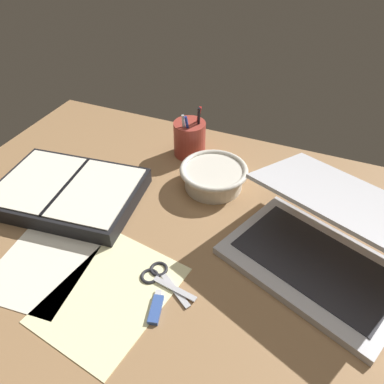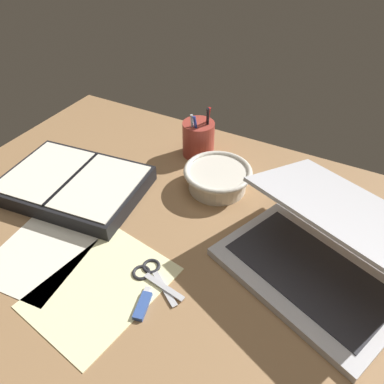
% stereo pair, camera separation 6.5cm
% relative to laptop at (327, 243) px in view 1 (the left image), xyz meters
% --- Properties ---
extents(desk_top, '(1.40, 1.00, 0.02)m').
position_rel_laptop_xyz_m(desk_top, '(-0.27, -0.08, -0.06)').
color(desk_top, '#936D47').
rests_on(desk_top, ground).
extents(laptop, '(0.45, 0.44, 0.17)m').
position_rel_laptop_xyz_m(laptop, '(0.00, 0.00, 0.00)').
color(laptop, '#B7B7BC').
rests_on(laptop, desk_top).
extents(bowl, '(0.18, 0.18, 0.06)m').
position_rel_laptop_xyz_m(bowl, '(-0.30, 0.15, -0.02)').
color(bowl, silver).
rests_on(bowl, desk_top).
extents(pen_cup, '(0.09, 0.09, 0.16)m').
position_rel_laptop_xyz_m(pen_cup, '(-0.42, 0.26, -0.00)').
color(pen_cup, '#9E382D').
rests_on(pen_cup, desk_top).
extents(planner, '(0.38, 0.29, 0.05)m').
position_rel_laptop_xyz_m(planner, '(-0.63, -0.04, -0.03)').
color(planner, black).
rests_on(planner, desk_top).
extents(scissors, '(0.13, 0.08, 0.01)m').
position_rel_laptop_xyz_m(scissors, '(-0.30, -0.18, -0.05)').
color(scissors, '#B7B7BC').
rests_on(scissors, desk_top).
extents(paper_sheet_front, '(0.25, 0.30, 0.00)m').
position_rel_laptop_xyz_m(paper_sheet_front, '(-0.37, -0.25, -0.05)').
color(paper_sheet_front, '#F4EFB2').
rests_on(paper_sheet_front, desk_top).
extents(paper_sheet_beside_planner, '(0.21, 0.25, 0.00)m').
position_rel_laptop_xyz_m(paper_sheet_beside_planner, '(-0.55, -0.24, -0.05)').
color(paper_sheet_beside_planner, silver).
rests_on(paper_sheet_beside_planner, desk_top).
extents(usb_drive, '(0.03, 0.07, 0.01)m').
position_rel_laptop_xyz_m(usb_drive, '(-0.28, -0.25, -0.05)').
color(usb_drive, '#33519E').
rests_on(usb_drive, desk_top).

